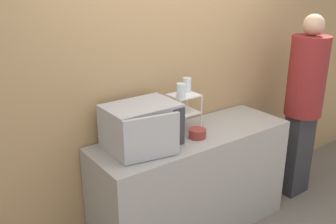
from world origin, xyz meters
TOP-DOWN VIEW (x-y plane):
  - wall_back at (0.00, 0.63)m, footprint 8.00×0.06m
  - counter at (0.00, 0.29)m, footprint 1.75×0.59m
  - microwave at (-0.47, 0.33)m, footprint 0.54×0.48m
  - dish_rack at (-0.01, 0.42)m, footprint 0.24×0.20m
  - glass_front_left at (-0.08, 0.36)m, footprint 0.07×0.07m
  - glass_back_right at (0.06, 0.47)m, footprint 0.07×0.07m
  - bowl at (-0.02, 0.22)m, footprint 0.14×0.14m
  - person at (1.26, 0.14)m, footprint 0.35×0.35m

SIDE VIEW (x-z plane):
  - counter at x=0.00m, z-range 0.00..0.92m
  - bowl at x=-0.02m, z-range 0.92..1.00m
  - person at x=1.26m, z-range 0.12..1.95m
  - microwave at x=-0.47m, z-range 0.92..1.26m
  - dish_rack at x=-0.01m, z-range 0.99..1.30m
  - glass_front_left at x=-0.08m, z-range 1.23..1.35m
  - glass_back_right at x=0.06m, z-range 1.23..1.35m
  - wall_back at x=0.00m, z-range 0.00..2.60m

